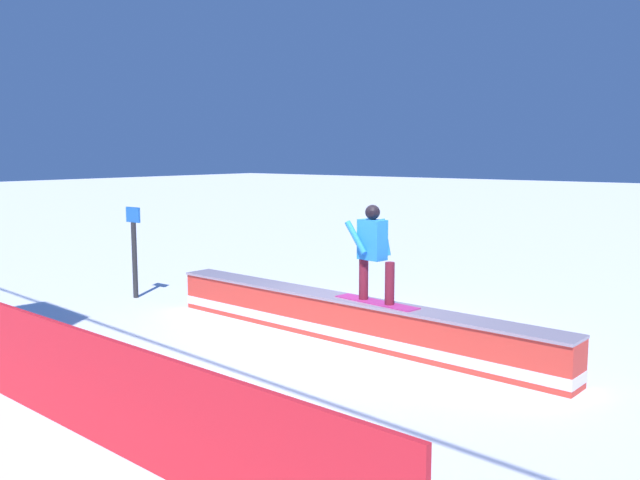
% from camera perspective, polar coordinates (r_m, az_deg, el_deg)
% --- Properties ---
extents(ground_plane, '(120.00, 120.00, 0.00)m').
position_cam_1_polar(ground_plane, '(10.62, 2.20, -8.35)').
color(ground_plane, white).
extents(grind_box, '(7.23, 0.91, 0.67)m').
position_cam_1_polar(grind_box, '(10.54, 2.21, -6.77)').
color(grind_box, red).
rests_on(grind_box, ground_plane).
extents(snowboarder, '(1.46, 0.48, 1.45)m').
position_cam_1_polar(snowboarder, '(10.02, 4.50, -0.83)').
color(snowboarder, '#BE2D7F').
rests_on(snowboarder, grind_box).
extents(safety_fence, '(8.18, 0.48, 1.11)m').
position_cam_1_polar(safety_fence, '(7.43, -19.35, -11.25)').
color(safety_fence, red).
rests_on(safety_fence, ground_plane).
extents(trail_marker, '(0.40, 0.10, 1.81)m').
position_cam_1_polar(trail_marker, '(13.89, -15.33, -0.76)').
color(trail_marker, '#262628').
rests_on(trail_marker, ground_plane).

